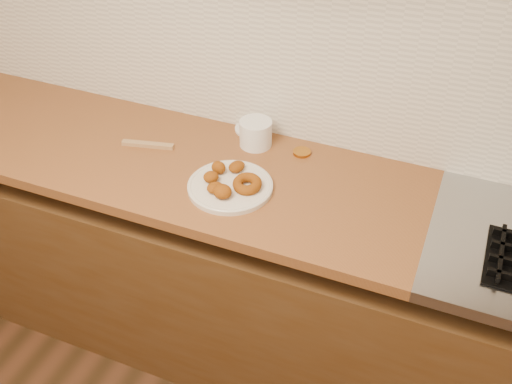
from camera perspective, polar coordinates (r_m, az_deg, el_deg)
wall_back at (r=2.02m, az=5.68°, el=15.97°), size 4.00×0.02×2.70m
base_cabinet at (r=2.34m, az=1.85°, el=-9.27°), size 3.60×0.60×0.77m
butcher_block at (r=2.26m, az=-13.49°, el=4.14°), size 2.30×0.62×0.04m
backsplash at (r=2.07m, az=5.31°, el=12.02°), size 3.60×0.02×0.60m
donut_plate at (r=1.97m, az=-2.47°, el=0.52°), size 0.28×0.28×0.02m
ring_donut at (r=1.94m, az=-0.86°, el=0.80°), size 0.11×0.11×0.04m
fried_dough_chunks at (r=1.96m, az=-3.32°, el=1.23°), size 0.14×0.22×0.05m
plastic_tub at (r=2.16m, az=-0.03°, el=5.62°), size 0.15×0.15×0.10m
tub_lid at (r=2.26m, az=-0.28°, el=6.05°), size 0.16×0.16×0.01m
brass_jar_lid at (r=2.14m, az=4.39°, el=3.79°), size 0.07×0.07×0.01m
wooden_utensil at (r=2.20m, az=-10.27°, el=4.46°), size 0.19×0.07×0.01m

